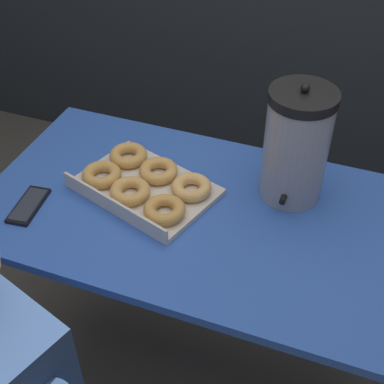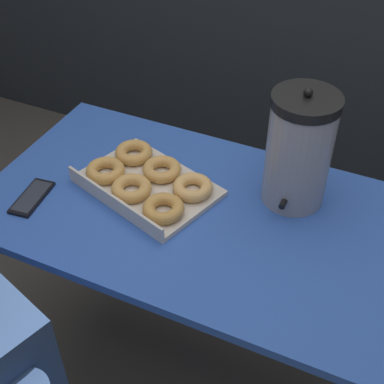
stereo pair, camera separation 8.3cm
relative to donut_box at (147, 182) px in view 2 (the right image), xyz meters
name	(u,v)px [view 2 (the right image)]	position (x,y,z in m)	size (l,w,h in m)	color
ground_plane	(208,364)	(0.22, -0.02, -0.80)	(12.00, 12.00, 0.00)	#4C473F
folding_table	(213,228)	(0.22, -0.02, -0.08)	(1.35, 0.70, 0.77)	#2D56B2
donut_box	(147,182)	(0.00, 0.00, 0.00)	(0.46, 0.38, 0.05)	beige
coffee_urn	(299,150)	(0.40, 0.14, 0.14)	(0.18, 0.21, 0.36)	#939399
cell_phone	(32,197)	(-0.28, -0.18, -0.02)	(0.08, 0.16, 0.01)	black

